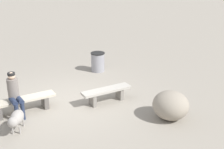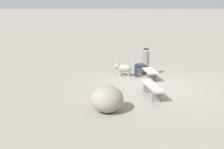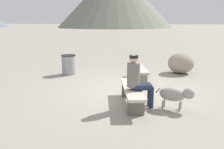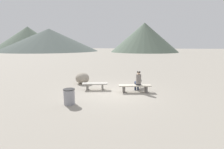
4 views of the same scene
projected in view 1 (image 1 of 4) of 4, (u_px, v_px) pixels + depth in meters
The scene contains 7 objects.
ground at pixel (65, 104), 9.30m from camera, with size 210.00×210.00×0.06m, color gray.
bench_left at pixel (106, 93), 9.24m from camera, with size 1.60×0.67×0.43m.
bench_right at pixel (22, 103), 8.61m from camera, with size 1.93×0.76×0.44m.
seated_person at pixel (14, 93), 8.30m from camera, with size 0.41×0.63×1.26m.
dog at pixel (16, 119), 7.63m from camera, with size 0.48×0.87×0.56m.
trash_bin at pixel (98, 62), 11.77m from camera, with size 0.54×0.54×0.74m.
boulder at pixel (171, 105), 8.26m from camera, with size 0.98×1.00×0.79m, color gray.
Camera 1 is at (1.27, 8.39, 4.15)m, focal length 48.77 mm.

